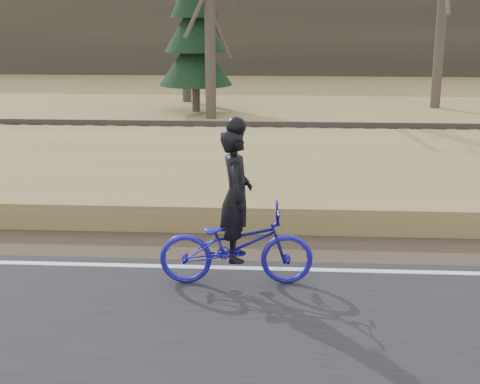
{
  "coord_description": "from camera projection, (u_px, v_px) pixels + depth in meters",
  "views": [
    {
      "loc": [
        -1.74,
        -8.6,
        3.64
      ],
      "look_at": [
        -2.3,
        0.5,
        1.1
      ],
      "focal_mm": 50.0,
      "sensor_mm": 36.0,
      "label": 1
    }
  ],
  "objects": [
    {
      "name": "ground",
      "position": [
        405.0,
        282.0,
        9.14
      ],
      "size": [
        120.0,
        120.0,
        0.0
      ],
      "primitive_type": "plane",
      "color": "#987D4D",
      "rests_on": "ground"
    },
    {
      "name": "road",
      "position": [
        449.0,
        377.0,
        6.73
      ],
      "size": [
        120.0,
        6.0,
        0.06
      ],
      "primitive_type": "cube",
      "color": "black",
      "rests_on": "ground"
    },
    {
      "name": "edge_line",
      "position": [
        403.0,
        272.0,
        9.31
      ],
      "size": [
        120.0,
        0.12,
        0.01
      ],
      "primitive_type": "cube",
      "color": "silver",
      "rests_on": "road"
    },
    {
      "name": "shoulder",
      "position": [
        392.0,
        250.0,
        10.29
      ],
      "size": [
        120.0,
        1.6,
        0.04
      ],
      "primitive_type": "cube",
      "color": "#473A2B",
      "rests_on": "ground"
    },
    {
      "name": "embankment",
      "position": [
        368.0,
        187.0,
        13.12
      ],
      "size": [
        120.0,
        5.0,
        0.44
      ],
      "primitive_type": "cube",
      "color": "#987D4D",
      "rests_on": "ground"
    },
    {
      "name": "ballast",
      "position": [
        350.0,
        147.0,
        16.77
      ],
      "size": [
        120.0,
        3.0,
        0.45
      ],
      "primitive_type": "cube",
      "color": "slate",
      "rests_on": "ground"
    },
    {
      "name": "railroad",
      "position": [
        350.0,
        135.0,
        16.69
      ],
      "size": [
        120.0,
        2.4,
        0.29
      ],
      "color": "black",
      "rests_on": "ballast"
    },
    {
      "name": "treeline_backdrop",
      "position": [
        314.0,
        18.0,
        37.18
      ],
      "size": [
        120.0,
        4.0,
        6.0
      ],
      "primitive_type": "cube",
      "color": "#383328",
      "rests_on": "ground"
    },
    {
      "name": "cyclist",
      "position": [
        236.0,
        233.0,
        8.78
      ],
      "size": [
        2.07,
        0.82,
        2.25
      ],
      "rotation": [
        0.0,
        0.0,
        1.63
      ],
      "color": "#1E169A",
      "rests_on": "road"
    },
    {
      "name": "bare_tree_left",
      "position": [
        185.0,
        4.0,
        25.51
      ],
      "size": [
        0.36,
        0.36,
        7.46
      ],
      "primitive_type": "cylinder",
      "color": "#4D4238",
      "rests_on": "ground"
    },
    {
      "name": "bare_tree_near_left",
      "position": [
        210.0,
        10.0,
        21.54
      ],
      "size": [
        0.36,
        0.36,
        7.07
      ],
      "primitive_type": "cylinder",
      "color": "#4D4238",
      "rests_on": "ground"
    },
    {
      "name": "conifer",
      "position": [
        195.0,
        26.0,
        23.21
      ],
      "size": [
        2.6,
        2.6,
        6.28
      ],
      "color": "#4D4238",
      "rests_on": "ground"
    }
  ]
}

